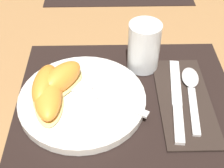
{
  "coord_description": "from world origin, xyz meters",
  "views": [
    {
      "loc": [
        -0.04,
        -0.41,
        0.43
      ],
      "look_at": [
        -0.03,
        0.02,
        0.02
      ],
      "focal_mm": 50.0,
      "sensor_mm": 36.0,
      "label": 1
    }
  ],
  "objects_px": {
    "fork": "(93,93)",
    "citrus_wedge_0": "(61,80)",
    "plate": "(82,100)",
    "spoon": "(191,85)",
    "juice_glass": "(144,49)",
    "citrus_wedge_2": "(48,95)",
    "citrus_wedge_1": "(45,86)",
    "knife": "(177,100)"
  },
  "relations": [
    {
      "from": "plate",
      "to": "knife",
      "type": "distance_m",
      "value": 0.18
    },
    {
      "from": "knife",
      "to": "fork",
      "type": "distance_m",
      "value": 0.16
    },
    {
      "from": "juice_glass",
      "to": "fork",
      "type": "relative_size",
      "value": 0.58
    },
    {
      "from": "fork",
      "to": "citrus_wedge_2",
      "type": "height_order",
      "value": "citrus_wedge_2"
    },
    {
      "from": "juice_glass",
      "to": "spoon",
      "type": "relative_size",
      "value": 0.59
    },
    {
      "from": "plate",
      "to": "spoon",
      "type": "bearing_deg",
      "value": 9.1
    },
    {
      "from": "citrus_wedge_1",
      "to": "plate",
      "type": "bearing_deg",
      "value": -9.56
    },
    {
      "from": "fork",
      "to": "citrus_wedge_0",
      "type": "distance_m",
      "value": 0.07
    },
    {
      "from": "plate",
      "to": "juice_glass",
      "type": "relative_size",
      "value": 2.31
    },
    {
      "from": "citrus_wedge_0",
      "to": "knife",
      "type": "bearing_deg",
      "value": -7.31
    },
    {
      "from": "spoon",
      "to": "citrus_wedge_1",
      "type": "bearing_deg",
      "value": -175.34
    },
    {
      "from": "plate",
      "to": "fork",
      "type": "distance_m",
      "value": 0.02
    },
    {
      "from": "plate",
      "to": "spoon",
      "type": "relative_size",
      "value": 1.36
    },
    {
      "from": "fork",
      "to": "plate",
      "type": "bearing_deg",
      "value": -165.14
    },
    {
      "from": "knife",
      "to": "citrus_wedge_0",
      "type": "distance_m",
      "value": 0.22
    },
    {
      "from": "fork",
      "to": "juice_glass",
      "type": "bearing_deg",
      "value": 44.15
    },
    {
      "from": "spoon",
      "to": "citrus_wedge_1",
      "type": "xyz_separation_m",
      "value": [
        -0.28,
        -0.02,
        0.03
      ]
    },
    {
      "from": "juice_glass",
      "to": "fork",
      "type": "distance_m",
      "value": 0.14
    },
    {
      "from": "knife",
      "to": "citrus_wedge_1",
      "type": "bearing_deg",
      "value": 176.96
    },
    {
      "from": "fork",
      "to": "citrus_wedge_1",
      "type": "xyz_separation_m",
      "value": [
        -0.09,
        0.01,
        0.02
      ]
    },
    {
      "from": "citrus_wedge_2",
      "to": "fork",
      "type": "bearing_deg",
      "value": 11.05
    },
    {
      "from": "fork",
      "to": "citrus_wedge_1",
      "type": "relative_size",
      "value": 1.66
    },
    {
      "from": "plate",
      "to": "knife",
      "type": "height_order",
      "value": "plate"
    },
    {
      "from": "juice_glass",
      "to": "knife",
      "type": "relative_size",
      "value": 0.48
    },
    {
      "from": "fork",
      "to": "citrus_wedge_2",
      "type": "xyz_separation_m",
      "value": [
        -0.08,
        -0.02,
        0.01
      ]
    },
    {
      "from": "juice_glass",
      "to": "citrus_wedge_2",
      "type": "height_order",
      "value": "juice_glass"
    },
    {
      "from": "spoon",
      "to": "citrus_wedge_0",
      "type": "relative_size",
      "value": 1.56
    },
    {
      "from": "juice_glass",
      "to": "citrus_wedge_2",
      "type": "distance_m",
      "value": 0.21
    },
    {
      "from": "juice_glass",
      "to": "spoon",
      "type": "bearing_deg",
      "value": -38.36
    },
    {
      "from": "spoon",
      "to": "fork",
      "type": "xyz_separation_m",
      "value": [
        -0.19,
        -0.03,
        0.01
      ]
    },
    {
      "from": "juice_glass",
      "to": "citrus_wedge_0",
      "type": "distance_m",
      "value": 0.18
    },
    {
      "from": "spoon",
      "to": "citrus_wedge_0",
      "type": "xyz_separation_m",
      "value": [
        -0.25,
        -0.01,
        0.03
      ]
    },
    {
      "from": "plate",
      "to": "spoon",
      "type": "distance_m",
      "value": 0.21
    },
    {
      "from": "juice_glass",
      "to": "fork",
      "type": "bearing_deg",
      "value": -135.85
    },
    {
      "from": "plate",
      "to": "spoon",
      "type": "height_order",
      "value": "plate"
    },
    {
      "from": "knife",
      "to": "fork",
      "type": "bearing_deg",
      "value": 177.41
    },
    {
      "from": "knife",
      "to": "fork",
      "type": "xyz_separation_m",
      "value": [
        -0.16,
        0.01,
        0.01
      ]
    },
    {
      "from": "plate",
      "to": "citrus_wedge_1",
      "type": "relative_size",
      "value": 2.22
    },
    {
      "from": "fork",
      "to": "citrus_wedge_0",
      "type": "xyz_separation_m",
      "value": [
        -0.06,
        0.02,
        0.02
      ]
    },
    {
      "from": "plate",
      "to": "citrus_wedge_1",
      "type": "distance_m",
      "value": 0.07
    },
    {
      "from": "plate",
      "to": "juice_glass",
      "type": "distance_m",
      "value": 0.16
    },
    {
      "from": "spoon",
      "to": "fork",
      "type": "height_order",
      "value": "fork"
    }
  ]
}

